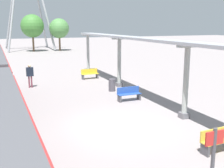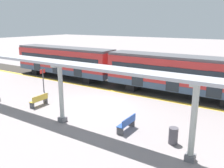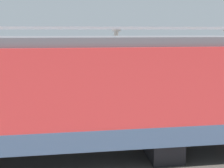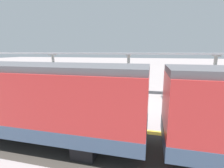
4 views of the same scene
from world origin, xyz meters
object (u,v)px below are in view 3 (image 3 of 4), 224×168
Objects in this scene: canopy_pillar_third at (116,60)px; bench_far_end at (179,85)px; bench_extra_slot at (48,88)px; train_far_carriage at (18,97)px.

canopy_pillar_third reaches higher than bench_far_end.
bench_far_end is at bearing -90.61° from bench_extra_slot.
train_far_carriage is at bearing 136.35° from bench_far_end.
train_far_carriage is 8.36× the size of bench_far_end.
canopy_pillar_third is at bearing -24.38° from train_far_carriage.
bench_extra_slot is at bearing 105.39° from canopy_pillar_third.
bench_far_end is (-1.20, -3.59, -1.44)m from canopy_pillar_third.
train_far_carriage is 10.39m from canopy_pillar_third.
train_far_carriage is at bearing 155.62° from canopy_pillar_third.
train_far_carriage reaches higher than bench_extra_slot.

